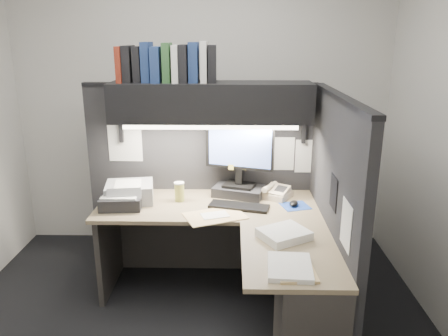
{
  "coord_description": "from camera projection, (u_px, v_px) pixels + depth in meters",
  "views": [
    {
      "loc": [
        0.29,
        -2.61,
        1.99
      ],
      "look_at": [
        0.23,
        0.51,
        1.04
      ],
      "focal_mm": 35.0,
      "sensor_mm": 36.0,
      "label": 1
    }
  ],
  "objects": [
    {
      "name": "mousepad",
      "position": [
        295.0,
        206.0,
        3.36
      ],
      "size": [
        0.25,
        0.23,
        0.0
      ],
      "primitive_type": "cube",
      "rotation": [
        0.0,
        0.0,
        0.29
      ],
      "color": "#1B3B98",
      "rests_on": "desk"
    },
    {
      "name": "paper_stack_b",
      "position": [
        290.0,
        267.0,
        2.44
      ],
      "size": [
        0.27,
        0.32,
        0.03
      ],
      "primitive_type": "cube",
      "rotation": [
        0.0,
        0.0,
        -0.07
      ],
      "color": "white",
      "rests_on": "desk"
    },
    {
      "name": "keyboard",
      "position": [
        239.0,
        206.0,
        3.33
      ],
      "size": [
        0.48,
        0.26,
        0.02
      ],
      "primitive_type": "cube",
      "rotation": [
        0.0,
        0.0,
        -0.25
      ],
      "color": "black",
      "rests_on": "desk"
    },
    {
      "name": "telephone",
      "position": [
        277.0,
        193.0,
        3.53
      ],
      "size": [
        0.28,
        0.28,
        0.08
      ],
      "primitive_type": "cube",
      "rotation": [
        0.0,
        0.0,
        -0.56
      ],
      "color": "beige",
      "rests_on": "desk"
    },
    {
      "name": "wall_back",
      "position": [
        202.0,
        106.0,
        4.12
      ],
      "size": [
        3.5,
        0.04,
        2.7
      ],
      "primitive_type": "cube",
      "color": "silver",
      "rests_on": "floor"
    },
    {
      "name": "wall_front",
      "position": [
        130.0,
        267.0,
        1.25
      ],
      "size": [
        3.5,
        0.04,
        2.7
      ],
      "primitive_type": "cube",
      "color": "silver",
      "rests_on": "floor"
    },
    {
      "name": "partition_back",
      "position": [
        202.0,
        181.0,
        3.74
      ],
      "size": [
        1.9,
        0.06,
        1.6
      ],
      "primitive_type": "cube",
      "color": "black",
      "rests_on": "floor"
    },
    {
      "name": "partition_right",
      "position": [
        332.0,
        216.0,
        3.0
      ],
      "size": [
        0.06,
        1.5,
        1.6
      ],
      "primitive_type": "cube",
      "color": "black",
      "rests_on": "floor"
    },
    {
      "name": "mouse",
      "position": [
        294.0,
        203.0,
        3.36
      ],
      "size": [
        0.09,
        0.12,
        0.04
      ],
      "primitive_type": "ellipsoid",
      "rotation": [
        0.0,
        0.0,
        -0.31
      ],
      "color": "black",
      "rests_on": "mousepad"
    },
    {
      "name": "floor",
      "position": [
        190.0,
        330.0,
        3.08
      ],
      "size": [
        3.5,
        3.5,
        0.0
      ],
      "primitive_type": "plane",
      "color": "black",
      "rests_on": "ground"
    },
    {
      "name": "open_folder",
      "position": [
        215.0,
        216.0,
        3.17
      ],
      "size": [
        0.5,
        0.42,
        0.01
      ],
      "primitive_type": "cube",
      "rotation": [
        0.0,
        0.0,
        0.41
      ],
      "color": "tan",
      "rests_on": "desk"
    },
    {
      "name": "overhead_shelf",
      "position": [
        211.0,
        102.0,
        3.36
      ],
      "size": [
        1.55,
        0.34,
        0.3
      ],
      "primitive_type": "cube",
      "color": "black",
      "rests_on": "partition_back"
    },
    {
      "name": "desk",
      "position": [
        251.0,
        275.0,
        2.94
      ],
      "size": [
        1.7,
        1.53,
        0.73
      ],
      "color": "#8B7858",
      "rests_on": "floor"
    },
    {
      "name": "task_light_tube",
      "position": [
        210.0,
        127.0,
        3.28
      ],
      "size": [
        1.32,
        0.04,
        0.04
      ],
      "primitive_type": "cylinder",
      "rotation": [
        0.0,
        1.57,
        0.0
      ],
      "color": "white",
      "rests_on": "overhead_shelf"
    },
    {
      "name": "notebook_stack",
      "position": [
        122.0,
        201.0,
        3.33
      ],
      "size": [
        0.33,
        0.28,
        0.09
      ],
      "primitive_type": "cube",
      "rotation": [
        0.0,
        0.0,
        0.07
      ],
      "color": "black",
      "rests_on": "desk"
    },
    {
      "name": "pinned_papers",
      "position": [
        249.0,
        165.0,
        3.3
      ],
      "size": [
        1.76,
        1.31,
        0.51
      ],
      "color": "white",
      "rests_on": "partition_back"
    },
    {
      "name": "manila_stack",
      "position": [
        295.0,
        270.0,
        2.43
      ],
      "size": [
        0.23,
        0.28,
        0.02
      ],
      "primitive_type": "cube",
      "rotation": [
        0.0,
        0.0,
        0.07
      ],
      "color": "tan",
      "rests_on": "desk"
    },
    {
      "name": "paper_stack_a",
      "position": [
        284.0,
        234.0,
        2.82
      ],
      "size": [
        0.38,
        0.36,
        0.06
      ],
      "primitive_type": "cube",
      "rotation": [
        0.0,
        0.0,
        0.52
      ],
      "color": "white",
      "rests_on": "desk"
    },
    {
      "name": "monitor",
      "position": [
        239.0,
        168.0,
        3.52
      ],
      "size": [
        0.54,
        0.35,
        0.6
      ],
      "rotation": [
        0.0,
        0.0,
        -0.3
      ],
      "color": "black",
      "rests_on": "desk"
    },
    {
      "name": "printer",
      "position": [
        130.0,
        192.0,
        3.45
      ],
      "size": [
        0.41,
        0.36,
        0.14
      ],
      "primitive_type": "cube",
      "rotation": [
        0.0,
        0.0,
        0.17
      ],
      "color": "#989A9E",
      "rests_on": "desk"
    },
    {
      "name": "coffee_cup",
      "position": [
        179.0,
        192.0,
        3.45
      ],
      "size": [
        0.1,
        0.1,
        0.14
      ],
      "primitive_type": "cylinder",
      "rotation": [
        0.0,
        0.0,
        0.3
      ],
      "color": "#D0BE53",
      "rests_on": "desk"
    },
    {
      "name": "binder_row",
      "position": [
        168.0,
        63.0,
        3.29
      ],
      "size": [
        0.74,
        0.25,
        0.3
      ],
      "color": "maroon",
      "rests_on": "overhead_shelf"
    }
  ]
}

